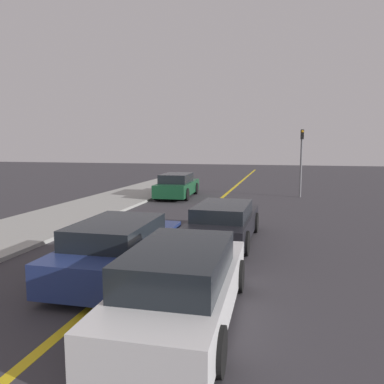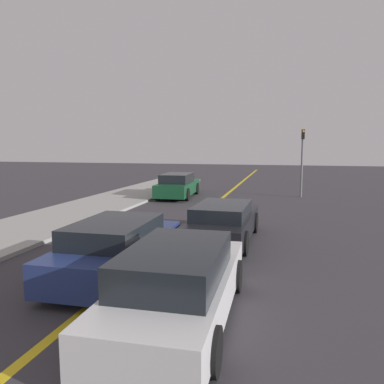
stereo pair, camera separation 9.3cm
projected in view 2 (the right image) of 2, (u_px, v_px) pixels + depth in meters
The scene contains 7 objects.
road_center_line at pixel (208, 210), 17.70m from camera, with size 0.20×60.00×0.01m.
sidewalk_left at pixel (83, 210), 17.18m from camera, with size 3.74×32.18×0.12m.
car_near_right_lane at pixel (179, 284), 6.41m from camera, with size 1.91×4.74×1.38m.
car_ahead_center at pixel (118, 248), 8.74m from camera, with size 1.98×4.49×1.32m.
car_far_distant at pixel (223, 222), 11.79m from camera, with size 1.95×4.65×1.23m.
car_parked_left_lot at pixel (178, 186), 21.95m from camera, with size 2.07×4.82×1.39m.
traffic_light at pixel (302, 156), 21.61m from camera, with size 0.18×0.40×3.93m.
Camera 2 is at (3.52, 0.89, 3.03)m, focal length 35.00 mm.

